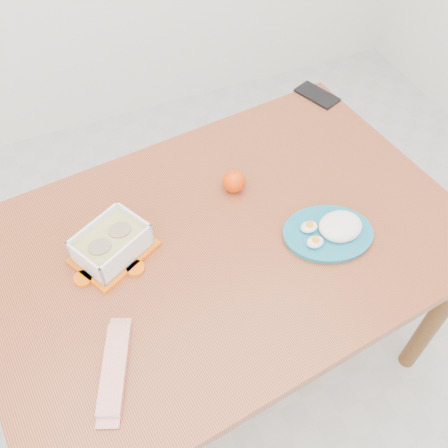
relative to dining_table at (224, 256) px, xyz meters
name	(u,v)px	position (x,y,z in m)	size (l,w,h in m)	color
ground	(243,395)	(0.00, -0.18, -0.66)	(3.50, 3.50, 0.00)	#B7B7B2
dining_table	(224,256)	(0.00, 0.00, 0.00)	(1.41, 1.03, 0.75)	#A5512E
food_container	(112,244)	(-0.29, 0.07, 0.13)	(0.25, 0.23, 0.09)	#E25B06
orange_fruit	(234,181)	(0.10, 0.16, 0.12)	(0.07, 0.07, 0.07)	#F23504
rice_plate	(332,230)	(0.28, -0.11, 0.11)	(0.30, 0.30, 0.07)	#176C83
candy_bar	(114,369)	(-0.38, -0.25, 0.10)	(0.21, 0.05, 0.02)	red
smartphone	(317,95)	(0.55, 0.45, 0.09)	(0.08, 0.15, 0.01)	black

